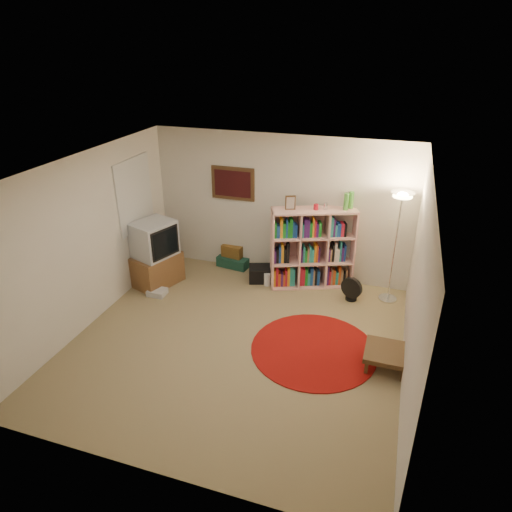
% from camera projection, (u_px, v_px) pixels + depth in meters
% --- Properties ---
extents(room, '(4.54, 4.54, 2.54)m').
position_uv_depth(room, '(232.00, 261.00, 5.95)').
color(room, '#8A7750').
rests_on(room, ground).
extents(bookshelf, '(1.43, 0.87, 1.66)m').
position_uv_depth(bookshelf, '(311.00, 249.00, 7.67)').
color(bookshelf, '#FFB6AA').
rests_on(bookshelf, ground).
extents(floor_lamp, '(0.42, 0.42, 1.84)m').
position_uv_depth(floor_lamp, '(400.00, 212.00, 6.83)').
color(floor_lamp, silver).
rests_on(floor_lamp, ground).
extents(floor_fan, '(0.35, 0.24, 0.41)m').
position_uv_depth(floor_fan, '(351.00, 289.00, 7.40)').
color(floor_fan, black).
rests_on(floor_fan, ground).
extents(tv_stand, '(0.78, 0.92, 1.15)m').
position_uv_depth(tv_stand, '(156.00, 255.00, 7.75)').
color(tv_stand, brown).
rests_on(tv_stand, ground).
extents(dvd_box, '(0.30, 0.25, 0.10)m').
position_uv_depth(dvd_box, '(157.00, 292.00, 7.61)').
color(dvd_box, silver).
rests_on(dvd_box, ground).
extents(suitcase, '(0.63, 0.46, 0.19)m').
position_uv_depth(suitcase, '(235.00, 261.00, 8.56)').
color(suitcase, '#163C2F').
rests_on(suitcase, ground).
extents(wicker_basket, '(0.43, 0.33, 0.22)m').
position_uv_depth(wicker_basket, '(234.00, 250.00, 8.50)').
color(wicker_basket, brown).
rests_on(wicker_basket, suitcase).
extents(duffel_bag, '(0.47, 0.43, 0.27)m').
position_uv_depth(duffel_bag, '(260.00, 274.00, 8.02)').
color(duffel_bag, black).
rests_on(duffel_bag, ground).
extents(paper_towel, '(0.13, 0.13, 0.23)m').
position_uv_depth(paper_towel, '(267.00, 279.00, 7.87)').
color(paper_towel, white).
rests_on(paper_towel, ground).
extents(red_rug, '(1.73, 1.73, 0.02)m').
position_uv_depth(red_rug, '(314.00, 349.00, 6.29)').
color(red_rug, maroon).
rests_on(red_rug, ground).
extents(side_table, '(0.56, 0.56, 0.26)m').
position_uv_depth(side_table, '(387.00, 353.00, 5.89)').
color(side_table, '#3E2715').
rests_on(side_table, ground).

